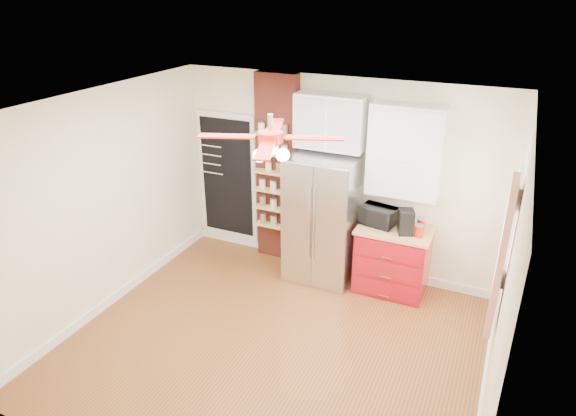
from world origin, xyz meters
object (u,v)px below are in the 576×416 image
at_px(ceiling_fan, 270,138).
at_px(pantry_jar_oats, 269,166).
at_px(coffee_maker, 406,222).
at_px(fridge, 322,219).
at_px(toaster_oven, 378,216).
at_px(canister_left, 419,231).
at_px(red_cabinet, 392,259).

relative_size(ceiling_fan, pantry_jar_oats, 11.10).
bearing_deg(coffee_maker, pantry_jar_oats, 154.06).
distance_m(fridge, pantry_jar_oats, 1.05).
height_order(toaster_oven, canister_left, toaster_oven).
distance_m(red_cabinet, coffee_maker, 0.62).
bearing_deg(fridge, coffee_maker, -1.40).
bearing_deg(ceiling_fan, red_cabinet, 61.29).
bearing_deg(pantry_jar_oats, fridge, -10.65).
height_order(fridge, toaster_oven, fridge).
bearing_deg(fridge, toaster_oven, 6.24).
bearing_deg(canister_left, red_cabinet, 162.03).
xyz_separation_m(fridge, canister_left, (1.28, -0.05, 0.10)).
distance_m(fridge, ceiling_fan, 2.25).
relative_size(fridge, pantry_jar_oats, 13.87).
xyz_separation_m(red_cabinet, ceiling_fan, (-0.92, -1.68, 1.97)).
distance_m(coffee_maker, pantry_jar_oats, 2.03).
relative_size(red_cabinet, pantry_jar_oats, 7.45).
xyz_separation_m(ceiling_fan, coffee_maker, (1.06, 1.60, -1.37)).
bearing_deg(toaster_oven, pantry_jar_oats, -173.16).
xyz_separation_m(coffee_maker, canister_left, (0.17, -0.02, -0.08)).
bearing_deg(canister_left, pantry_jar_oats, 174.29).
distance_m(toaster_oven, coffee_maker, 0.40).
xyz_separation_m(ceiling_fan, pantry_jar_oats, (-0.93, 1.80, -0.99)).
xyz_separation_m(red_cabinet, pantry_jar_oats, (-1.85, 0.12, 0.98)).
xyz_separation_m(fridge, ceiling_fan, (0.05, -1.63, 1.55)).
xyz_separation_m(fridge, pantry_jar_oats, (-0.88, 0.17, 0.56)).
bearing_deg(toaster_oven, coffee_maker, -5.75).
distance_m(red_cabinet, ceiling_fan, 2.75).
bearing_deg(fridge, pantry_jar_oats, 169.35).
distance_m(red_cabinet, canister_left, 0.61).
xyz_separation_m(ceiling_fan, canister_left, (1.23, 1.58, -1.45)).
height_order(fridge, pantry_jar_oats, fridge).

